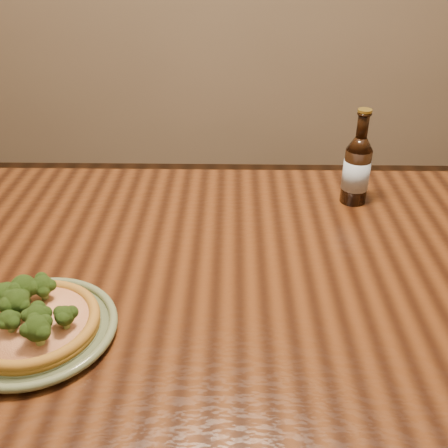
{
  "coord_description": "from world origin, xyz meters",
  "views": [
    {
      "loc": [
        -0.08,
        -0.68,
        1.32
      ],
      "look_at": [
        -0.09,
        0.16,
        0.82
      ],
      "focal_mm": 42.0,
      "sensor_mm": 36.0,
      "label": 1
    }
  ],
  "objects_px": {
    "plate": "(35,329)",
    "beer_bottle": "(357,169)",
    "pizza": "(32,319)",
    "table": "(271,313)"
  },
  "relations": [
    {
      "from": "plate",
      "to": "beer_bottle",
      "type": "bearing_deg",
      "value": 37.95
    },
    {
      "from": "plate",
      "to": "pizza",
      "type": "xyz_separation_m",
      "value": [
        -0.0,
        0.0,
        0.02
      ]
    },
    {
      "from": "beer_bottle",
      "to": "table",
      "type": "bearing_deg",
      "value": -129.31
    },
    {
      "from": "plate",
      "to": "pizza",
      "type": "distance_m",
      "value": 0.02
    },
    {
      "from": "table",
      "to": "beer_bottle",
      "type": "xyz_separation_m",
      "value": [
        0.2,
        0.28,
        0.17
      ]
    },
    {
      "from": "table",
      "to": "plate",
      "type": "bearing_deg",
      "value": -156.41
    },
    {
      "from": "table",
      "to": "pizza",
      "type": "height_order",
      "value": "pizza"
    },
    {
      "from": "table",
      "to": "pizza",
      "type": "bearing_deg",
      "value": -156.65
    },
    {
      "from": "beer_bottle",
      "to": "plate",
      "type": "bearing_deg",
      "value": -146.64
    },
    {
      "from": "pizza",
      "to": "beer_bottle",
      "type": "distance_m",
      "value": 0.74
    }
  ]
}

